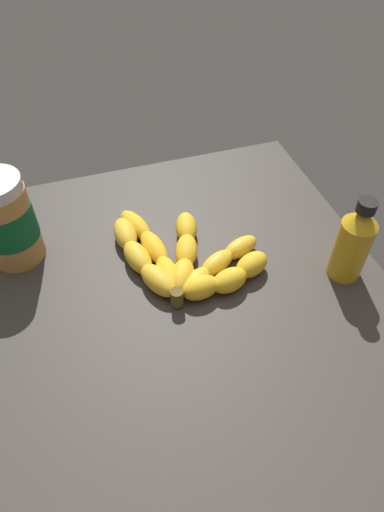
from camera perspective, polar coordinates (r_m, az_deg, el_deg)
ground_plane at (r=70.34cm, az=-1.13°, el=-6.38°), size 72.09×65.92×3.17cm
banana_bunch at (r=72.22cm, az=-1.52°, el=-0.36°), size 23.83×23.36×3.74cm
peanut_butter_jar at (r=75.75cm, az=-22.64°, el=4.17°), size 8.82×8.82×15.48cm
honey_bottle at (r=71.97cm, az=19.96°, el=1.64°), size 5.35×5.35×14.91cm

